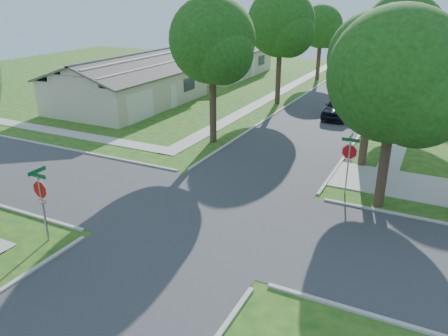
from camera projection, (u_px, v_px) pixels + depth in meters
name	position (u px, v px, depth m)	size (l,w,h in m)	color
ground	(212.00, 215.00, 18.92)	(100.00, 100.00, 0.00)	#184C14
road_ns	(212.00, 215.00, 18.91)	(7.00, 100.00, 0.02)	#333335
sidewalk_ne	(414.00, 104.00, 37.98)	(1.20, 40.00, 0.04)	#9E9B91
sidewalk_nw	(281.00, 91.00, 43.06)	(1.20, 40.00, 0.04)	#9E9B91
driveway	(421.00, 188.00, 21.52)	(8.80, 3.60, 0.05)	#9E9B91
stop_sign_sw	(41.00, 193.00, 16.21)	(1.05, 0.80, 2.98)	gray
stop_sign_ne	(349.00, 154.00, 20.12)	(1.05, 0.80, 2.98)	gray
tree_e_near	(375.00, 63.00, 22.34)	(4.97, 4.80, 8.28)	#38281C
tree_e_mid	(402.00, 33.00, 32.09)	(5.59, 5.40, 9.21)	#38281C
tree_e_far	(416.00, 26.00, 43.00)	(5.17, 5.00, 8.72)	#38281C
tree_w_near	(213.00, 44.00, 26.07)	(5.38, 5.20, 8.97)	#38281C
tree_w_mid	(281.00, 26.00, 35.91)	(5.80, 5.60, 9.56)	#38281C
tree_w_far	(321.00, 28.00, 47.08)	(4.76, 4.60, 8.04)	#38281C
tree_ne_corner	(397.00, 82.00, 17.70)	(5.80, 5.60, 8.66)	#38281C
house_nw_near	(130.00, 87.00, 37.47)	(8.42, 13.60, 4.23)	#C2B999
house_nw_far	(220.00, 62.00, 51.60)	(8.42, 13.60, 4.23)	#C2B999
car_curb_east	(340.00, 107.00, 33.70)	(1.95, 4.84, 1.65)	black
car_curb_west	(357.00, 70.00, 50.91)	(2.07, 5.08, 1.48)	black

